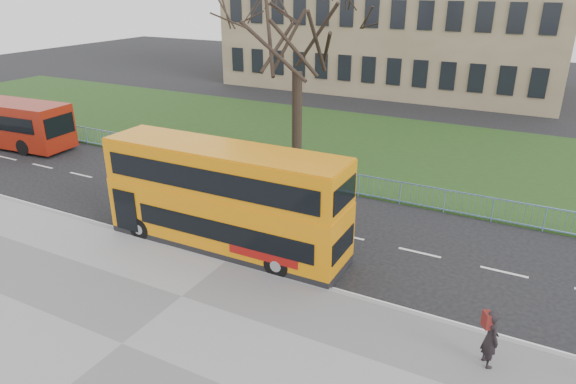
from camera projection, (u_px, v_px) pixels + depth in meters
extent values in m
plane|color=black|center=(249.00, 245.00, 19.90)|extent=(120.00, 120.00, 0.00)
cube|color=slate|center=(122.00, 345.00, 14.36)|extent=(80.00, 10.50, 0.12)
cube|color=gray|center=(227.00, 262.00, 18.61)|extent=(80.00, 0.20, 0.14)
cube|color=#1D3714|center=(372.00, 147.00, 31.58)|extent=(80.00, 15.40, 0.08)
cube|color=#806B51|center=(398.00, 10.00, 48.01)|extent=(30.00, 15.00, 14.00)
cube|color=orange|center=(226.00, 218.00, 19.33)|extent=(9.49, 2.33, 1.76)
cube|color=orange|center=(224.00, 193.00, 18.94)|extent=(9.49, 2.33, 0.30)
cube|color=orange|center=(223.00, 169.00, 18.58)|extent=(9.44, 2.28, 1.58)
cube|color=black|center=(220.00, 232.00, 18.14)|extent=(7.30, 0.10, 0.77)
cube|color=black|center=(205.00, 181.00, 17.69)|extent=(8.71, 0.11, 0.86)
cylinder|color=black|center=(140.00, 228.00, 20.21)|extent=(0.94, 0.26, 0.94)
cylinder|color=black|center=(277.00, 265.00, 17.61)|extent=(0.94, 0.26, 0.94)
cylinder|color=black|center=(24.00, 147.00, 29.98)|extent=(0.98, 0.32, 0.96)
imported|color=black|center=(490.00, 338.00, 13.26)|extent=(0.65, 0.72, 1.65)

